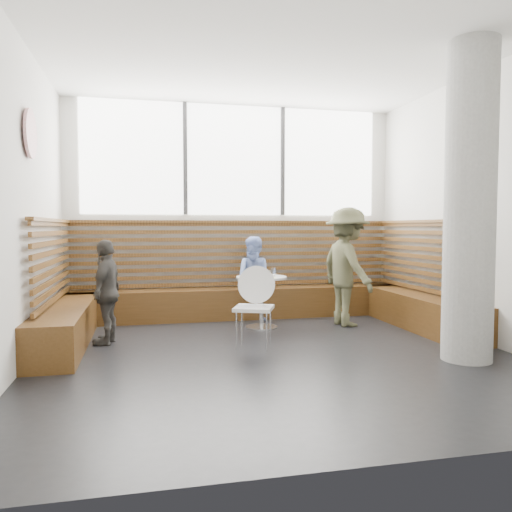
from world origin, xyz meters
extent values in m
cube|color=silver|center=(0.00, 0.00, 1.60)|extent=(5.00, 5.00, 3.20)
cube|color=black|center=(0.00, 0.00, 0.00)|extent=(5.00, 5.00, 0.01)
cube|color=white|center=(0.00, 0.00, 3.20)|extent=(5.00, 5.00, 0.01)
cube|color=white|center=(0.00, 2.48, 2.38)|extent=(4.50, 0.02, 1.65)
cube|color=#3F3F42|center=(-0.75, 2.46, 2.38)|extent=(0.06, 0.04, 1.65)
cube|color=#3F3F42|center=(0.75, 2.46, 2.38)|extent=(0.06, 0.04, 1.65)
cube|color=#452B11|center=(0.00, 2.25, 0.23)|extent=(5.00, 0.50, 0.45)
cube|color=#452B11|center=(-2.25, 1.25, 0.23)|extent=(0.50, 2.50, 0.45)
cube|color=#452B11|center=(2.25, 1.25, 0.23)|extent=(0.50, 2.50, 0.45)
cube|color=#4A2E12|center=(0.00, 2.42, 0.95)|extent=(4.88, 0.08, 0.98)
cube|color=#4A2E12|center=(-2.42, 1.25, 0.95)|extent=(0.08, 2.38, 0.98)
cube|color=#4A2E12|center=(2.42, 1.25, 0.95)|extent=(0.08, 2.38, 0.98)
cylinder|color=gray|center=(1.85, -0.60, 1.60)|extent=(0.50, 0.50, 3.20)
cylinder|color=white|center=(-2.46, 0.40, 2.30)|extent=(0.03, 0.50, 0.50)
cylinder|color=silver|center=(0.17, 1.43, 0.01)|extent=(0.43, 0.43, 0.02)
cylinder|color=silver|center=(0.17, 1.43, 0.35)|extent=(0.06, 0.06, 0.67)
cylinder|color=#B7B7BA|center=(0.17, 1.43, 0.68)|extent=(0.68, 0.68, 0.03)
cube|color=white|center=(-0.16, 0.40, 0.45)|extent=(0.42, 0.40, 0.04)
cylinder|color=white|center=(-0.16, 0.58, 0.69)|extent=(0.44, 0.10, 0.43)
cylinder|color=silver|center=(-0.33, 0.25, 0.21)|extent=(0.02, 0.02, 0.43)
cylinder|color=silver|center=(0.01, 0.25, 0.21)|extent=(0.02, 0.02, 0.43)
cylinder|color=silver|center=(-0.33, 0.55, 0.21)|extent=(0.02, 0.02, 0.43)
cylinder|color=silver|center=(0.01, 0.55, 0.21)|extent=(0.02, 0.02, 0.43)
imported|color=#4F5035|center=(1.37, 1.37, 0.81)|extent=(0.76, 1.13, 1.63)
imported|color=#819BE1|center=(0.22, 1.98, 0.61)|extent=(0.72, 0.64, 1.22)
imported|color=#413E3B|center=(-1.79, 0.97, 0.61)|extent=(0.47, 0.76, 1.22)
cylinder|color=white|center=(0.06, 1.51, 0.71)|extent=(0.22, 0.22, 0.02)
cylinder|color=white|center=(0.30, 1.53, 0.71)|extent=(0.21, 0.21, 0.01)
cylinder|color=white|center=(0.00, 1.38, 0.75)|extent=(0.06, 0.06, 0.10)
cylinder|color=white|center=(0.22, 1.37, 0.75)|extent=(0.06, 0.06, 0.10)
cylinder|color=white|center=(0.35, 1.48, 0.75)|extent=(0.07, 0.07, 0.11)
cube|color=#A5C64C|center=(0.21, 1.23, 0.70)|extent=(0.20, 0.15, 0.00)
camera|label=1|loc=(-1.35, -5.04, 1.36)|focal=35.00mm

